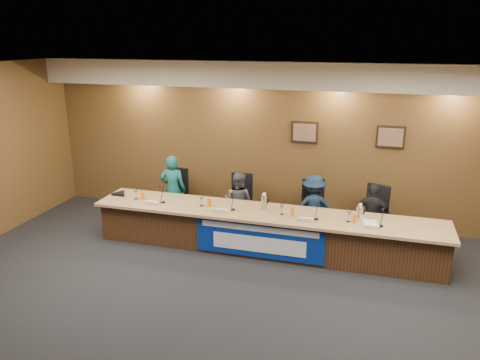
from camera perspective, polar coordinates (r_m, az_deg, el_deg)
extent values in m
plane|color=black|center=(6.41, -2.27, -17.48)|extent=(10.00, 10.00, 0.00)
cube|color=silver|center=(5.30, -2.68, 12.32)|extent=(10.00, 8.00, 0.04)
cube|color=brown|center=(9.38, 5.43, 4.49)|extent=(10.00, 0.04, 3.20)
cube|color=beige|center=(8.94, 5.36, 12.63)|extent=(10.00, 0.50, 0.50)
cube|color=#3E2312|center=(8.27, 3.03, -6.34)|extent=(6.00, 0.80, 0.70)
cube|color=#A27B51|center=(8.09, 2.99, -4.04)|extent=(6.10, 0.95, 0.05)
cube|color=navy|center=(7.89, 2.32, -7.29)|extent=(2.20, 0.02, 0.65)
cube|color=silver|center=(7.80, 2.32, -5.99)|extent=(2.00, 0.01, 0.10)
cube|color=silver|center=(7.91, 2.29, -7.86)|extent=(1.60, 0.01, 0.28)
cube|color=black|center=(9.23, 7.89, 5.79)|extent=(0.52, 0.04, 0.42)
cube|color=black|center=(9.14, 17.87, 5.01)|extent=(0.52, 0.04, 0.42)
imported|color=#125756|center=(9.43, -8.18, -1.18)|extent=(0.56, 0.42, 1.41)
imported|color=#515257|center=(9.01, -0.24, -2.66)|extent=(0.64, 0.54, 1.18)
imported|color=#102136|center=(8.72, 8.92, -3.35)|extent=(0.90, 0.66, 1.24)
imported|color=black|center=(8.68, 15.82, -4.19)|extent=(0.71, 0.35, 1.16)
cube|color=black|center=(9.59, -7.88, -2.28)|extent=(0.51, 0.51, 0.08)
cube|color=black|center=(9.14, -0.05, -3.10)|extent=(0.51, 0.51, 0.08)
cube|color=black|center=(8.87, 8.97, -3.98)|extent=(0.59, 0.59, 0.08)
cube|color=black|center=(8.81, 15.78, -4.57)|extent=(0.62, 0.62, 0.08)
cube|color=white|center=(8.52, -10.98, -2.71)|extent=(0.24, 0.08, 0.10)
cylinder|color=black|center=(8.60, -9.34, -2.69)|extent=(0.07, 0.07, 0.02)
cylinder|color=orange|center=(8.80, -11.80, -1.91)|extent=(0.06, 0.06, 0.15)
cylinder|color=silver|center=(8.85, -12.59, -1.74)|extent=(0.08, 0.08, 0.18)
cube|color=white|center=(7.99, -2.51, -3.75)|extent=(0.24, 0.08, 0.10)
cylinder|color=black|center=(8.13, -0.84, -3.61)|extent=(0.07, 0.07, 0.02)
cylinder|color=orange|center=(8.29, -3.76, -2.76)|extent=(0.06, 0.06, 0.15)
cylinder|color=silver|center=(8.33, -4.72, -2.59)|extent=(0.08, 0.08, 0.18)
cube|color=white|center=(7.68, 7.99, -4.79)|extent=(0.24, 0.08, 0.10)
cylinder|color=black|center=(7.82, 9.29, -4.73)|extent=(0.07, 0.07, 0.02)
cylinder|color=orange|center=(7.89, 6.43, -3.90)|extent=(0.06, 0.06, 0.15)
cylinder|color=silver|center=(7.94, 5.13, -3.61)|extent=(0.08, 0.08, 0.18)
cube|color=white|center=(7.61, 15.72, -5.50)|extent=(0.24, 0.08, 0.10)
cylinder|color=black|center=(7.78, 16.82, -5.39)|extent=(0.07, 0.07, 0.02)
cylinder|color=orange|center=(7.79, 13.82, -4.59)|extent=(0.06, 0.06, 0.15)
cylinder|color=silver|center=(7.80, 13.12, -4.38)|extent=(0.08, 0.08, 0.18)
cylinder|color=silver|center=(8.12, 2.96, -2.77)|extent=(0.11, 0.11, 0.26)
cylinder|color=silver|center=(7.95, 14.38, -3.92)|extent=(0.12, 0.12, 0.22)
cylinder|color=black|center=(9.17, -14.43, -1.64)|extent=(0.32, 0.32, 0.05)
cube|color=white|center=(7.88, 15.61, -5.04)|extent=(0.26, 0.33, 0.01)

